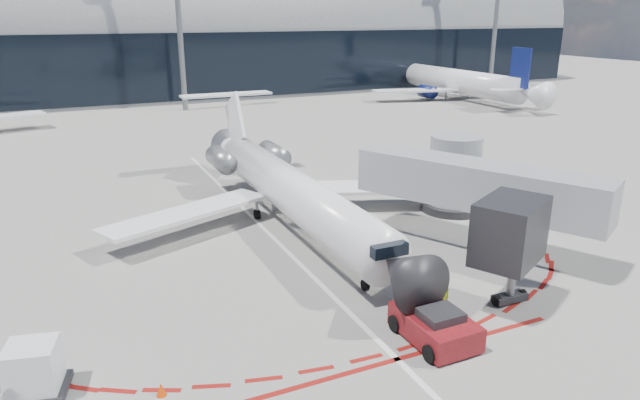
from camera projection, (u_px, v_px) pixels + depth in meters
name	position (u px, v px, depth m)	size (l,w,h in m)	color
ground	(283.00, 247.00, 30.61)	(260.00, 260.00, 0.00)	slate
apron_centerline	(270.00, 235.00, 32.33)	(0.25, 40.00, 0.01)	silver
apron_stop_bar	(397.00, 359.00, 20.68)	(14.00, 0.25, 0.01)	maroon
terminal_building	(123.00, 38.00, 84.06)	(150.00, 24.15, 24.00)	#919497
jet_bridge	(470.00, 186.00, 30.95)	(10.03, 15.20, 4.90)	#989AA0
light_mast_centre	(178.00, 9.00, 70.14)	(0.70, 0.70, 25.00)	slate
light_mast_east	(497.00, 10.00, 89.97)	(0.70, 0.70, 25.00)	slate
regional_jet	(286.00, 187.00, 33.57)	(21.73, 26.80, 6.71)	white
pushback_tug	(435.00, 325.00, 21.74)	(2.34, 5.40, 1.40)	#5C0D13
ramp_worker	(443.00, 300.00, 23.28)	(0.60, 0.39, 1.65)	#D3FF1A
uld_container	(34.00, 370.00, 18.52)	(2.28, 2.06, 1.84)	black
safety_cone_left	(161.00, 389.00, 18.66)	(0.34, 0.34, 0.47)	#E53C04
bg_airliner_2	(455.00, 64.00, 83.07)	(30.57, 32.37, 9.89)	white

